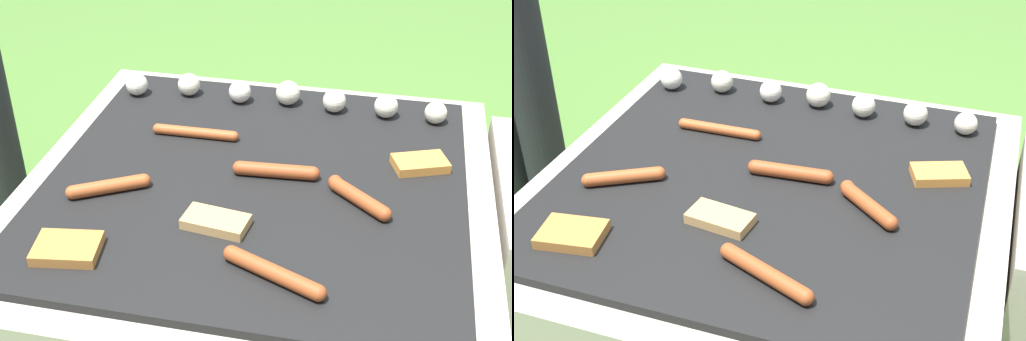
{
  "view_description": "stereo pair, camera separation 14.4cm",
  "coord_description": "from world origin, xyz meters",
  "views": [
    {
      "loc": [
        0.25,
        -1.18,
        1.24
      ],
      "look_at": [
        0.0,
        0.0,
        0.46
      ],
      "focal_mm": 50.0,
      "sensor_mm": 36.0,
      "label": 1
    },
    {
      "loc": [
        0.39,
        -1.14,
        1.24
      ],
      "look_at": [
        0.0,
        0.0,
        0.46
      ],
      "focal_mm": 50.0,
      "sensor_mm": 36.0,
      "label": 2
    }
  ],
  "objects": [
    {
      "name": "bread_slice_center",
      "position": [
        -0.04,
        -0.17,
        0.45
      ],
      "size": [
        0.13,
        0.08,
        0.02
      ],
      "color": "tan",
      "rests_on": "grill"
    },
    {
      "name": "bread_slice_left",
      "position": [
        -0.27,
        -0.3,
        0.45
      ],
      "size": [
        0.12,
        0.1,
        0.02
      ],
      "color": "#B27033",
      "rests_on": "grill"
    },
    {
      "name": "sausage_back_center",
      "position": [
        0.04,
        0.02,
        0.45
      ],
      "size": [
        0.18,
        0.04,
        0.03
      ],
      "color": "#93421E",
      "rests_on": "grill"
    },
    {
      "name": "sausage_back_right",
      "position": [
        0.09,
        -0.29,
        0.45
      ],
      "size": [
        0.19,
        0.1,
        0.03
      ],
      "color": "#93421E",
      "rests_on": "grill"
    },
    {
      "name": "bread_slice_right",
      "position": [
        0.33,
        0.11,
        0.45
      ],
      "size": [
        0.13,
        0.1,
        0.02
      ],
      "color": "#D18438",
      "rests_on": "grill"
    },
    {
      "name": "sausage_front_left",
      "position": [
        -0.17,
        0.14,
        0.45
      ],
      "size": [
        0.2,
        0.03,
        0.02
      ],
      "color": "#A34C23",
      "rests_on": "grill"
    },
    {
      "name": "mushroom_row",
      "position": [
        -0.0,
        0.33,
        0.46
      ],
      "size": [
        0.77,
        0.08,
        0.06
      ],
      "color": "silver",
      "rests_on": "grill"
    },
    {
      "name": "ground_plane",
      "position": [
        0.0,
        0.0,
        0.0
      ],
      "size": [
        14.0,
        14.0,
        0.0
      ],
      "primitive_type": "plane",
      "color": "#47702D"
    },
    {
      "name": "sausage_back_left",
      "position": [
        0.21,
        -0.05,
        0.45
      ],
      "size": [
        0.13,
        0.11,
        0.03
      ],
      "color": "#93421E",
      "rests_on": "grill"
    },
    {
      "name": "sausage_front_center",
      "position": [
        -0.27,
        -0.11,
        0.45
      ],
      "size": [
        0.15,
        0.1,
        0.03
      ],
      "color": "#A34C23",
      "rests_on": "grill"
    },
    {
      "name": "grill",
      "position": [
        0.0,
        0.0,
        0.22
      ],
      "size": [
        0.95,
        0.95,
        0.44
      ],
      "color": "#A89E8C",
      "rests_on": "ground_plane"
    }
  ]
}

